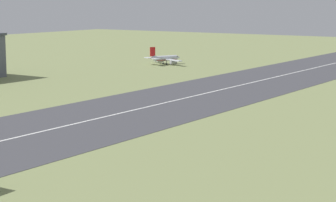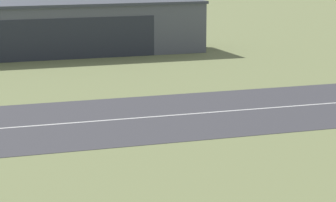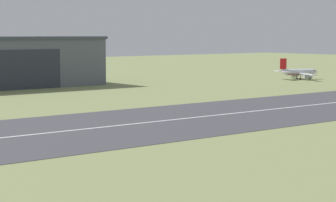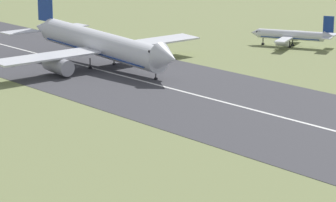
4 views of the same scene
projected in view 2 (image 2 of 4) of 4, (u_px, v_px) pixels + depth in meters
name	position (u px, v px, depth m)	size (l,w,h in m)	color
runway_strip	(159.00, 116.00, 160.98)	(492.76, 42.45, 0.06)	#3D3D42
runway_centreline	(159.00, 116.00, 160.97)	(443.49, 0.70, 0.01)	silver
hangar_building	(62.00, 28.00, 249.31)	(88.92, 26.08, 16.46)	slate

